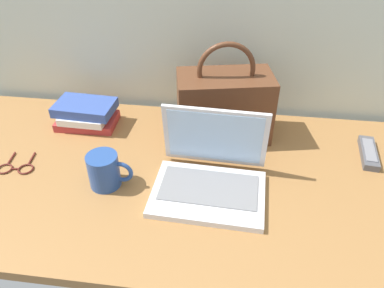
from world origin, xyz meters
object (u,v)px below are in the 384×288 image
remote_control_near (369,153)px  book_stack (86,114)px  laptop (211,174)px  handbag (224,105)px  coffee_mug (105,170)px  eyeglasses (16,168)px

remote_control_near → book_stack: 0.95m
laptop → book_stack: 0.53m
laptop → handbag: handbag is taller
coffee_mug → handbag: handbag is taller
laptop → handbag: 0.27m
remote_control_near → eyeglasses: (-1.08, -0.21, -0.01)m
eyeglasses → handbag: bearing=23.5°
remote_control_near → laptop: bearing=-157.1°
handbag → book_stack: handbag is taller
remote_control_near → handbag: 0.48m
eyeglasses → book_stack: book_stack is taller
laptop → remote_control_near: bearing=22.9°
handbag → book_stack: (-0.48, -0.00, -0.07)m
laptop → coffee_mug: (-0.30, -0.03, 0.01)m
remote_control_near → eyeglasses: 1.10m
coffee_mug → book_stack: bearing=119.3°
coffee_mug → book_stack: (-0.16, 0.29, -0.01)m
laptop → eyeglasses: size_ratio=2.76×
handbag → book_stack: bearing=-179.9°
handbag → laptop: bearing=-94.0°
coffee_mug → remote_control_near: size_ratio=0.79×
eyeglasses → book_stack: (0.13, 0.26, 0.04)m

